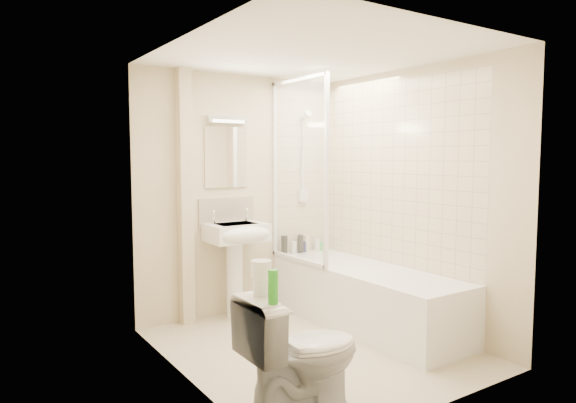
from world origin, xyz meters
TOP-DOWN VIEW (x-y plane):
  - floor at (0.00, 0.00)m, footprint 2.50×2.50m
  - wall_back at (0.00, 1.25)m, footprint 2.20×0.02m
  - wall_left at (-1.10, 0.00)m, footprint 0.02×2.50m
  - wall_right at (1.10, 0.00)m, footprint 0.02×2.50m
  - ceiling at (0.00, 0.00)m, footprint 2.20×2.50m
  - tile_back at (0.75, 1.24)m, footprint 0.70×0.01m
  - tile_right at (1.09, 0.20)m, footprint 0.01×2.10m
  - pipe_boxing at (-0.62, 1.19)m, footprint 0.12×0.12m
  - splashback at (-0.16, 1.24)m, footprint 0.60×0.02m
  - mirror at (-0.16, 1.24)m, footprint 0.46×0.01m
  - strip_light at (-0.16, 1.22)m, footprint 0.42×0.07m
  - bathtub at (0.75, 0.20)m, footprint 0.70×2.10m
  - shower_screen at (0.40, 0.80)m, footprint 0.04×0.92m
  - shower_fixture at (0.75, 1.19)m, footprint 0.10×0.16m
  - pedestal_sink at (-0.16, 1.01)m, footprint 0.56×0.50m
  - bottle_black_a at (0.47, 1.16)m, footprint 0.07×0.07m
  - bottle_white_a at (0.59, 1.16)m, footprint 0.06×0.06m
  - bottle_black_b at (0.68, 1.16)m, footprint 0.06×0.06m
  - bottle_blue at (0.75, 1.16)m, footprint 0.05×0.05m
  - bottle_cream at (0.76, 1.16)m, footprint 0.07×0.07m
  - bottle_white_b at (0.91, 1.16)m, footprint 0.06×0.06m
  - bottle_green at (0.95, 1.16)m, footprint 0.07×0.07m
  - toilet at (-0.72, -0.85)m, footprint 0.47×0.78m
  - toilet_roll_lower at (-0.96, -0.80)m, footprint 0.11×0.11m
  - toilet_roll_upper at (-0.95, -0.76)m, footprint 0.12×0.12m
  - green_bottle at (-1.00, -0.98)m, footprint 0.06×0.06m

SIDE VIEW (x-z plane):
  - floor at x=0.00m, z-range 0.00..0.00m
  - bathtub at x=0.75m, z-range 0.01..0.56m
  - toilet at x=-0.72m, z-range 0.00..0.78m
  - bottle_green at x=0.95m, z-range 0.55..0.64m
  - bottle_blue at x=0.75m, z-range 0.55..0.67m
  - bottle_white_a at x=0.59m, z-range 0.55..0.68m
  - bottle_white_b at x=0.91m, z-range 0.55..0.68m
  - bottle_cream at x=0.76m, z-range 0.55..0.73m
  - bottle_black_b at x=0.68m, z-range 0.55..0.74m
  - bottle_black_a at x=0.47m, z-range 0.55..0.75m
  - pedestal_sink at x=-0.16m, z-range 0.22..1.29m
  - toilet_roll_lower at x=-0.96m, z-range 0.78..0.88m
  - green_bottle at x=-1.00m, z-range 0.78..0.97m
  - toilet_roll_upper at x=-0.95m, z-range 0.88..0.98m
  - splashback at x=-0.16m, z-range 0.88..1.18m
  - wall_back at x=0.00m, z-range 0.00..2.40m
  - wall_left at x=-1.10m, z-range 0.00..2.40m
  - wall_right at x=1.10m, z-range 0.00..2.40m
  - pipe_boxing at x=-0.62m, z-range 0.00..2.40m
  - tile_back at x=0.75m, z-range 0.55..2.30m
  - tile_right at x=1.09m, z-range 0.55..2.30m
  - shower_screen at x=0.40m, z-range 0.55..2.35m
  - shower_fixture at x=0.75m, z-range 1.05..2.04m
  - mirror at x=-0.16m, z-range 1.28..1.88m
  - strip_light at x=-0.16m, z-range 1.92..1.98m
  - ceiling at x=0.00m, z-range 2.39..2.41m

